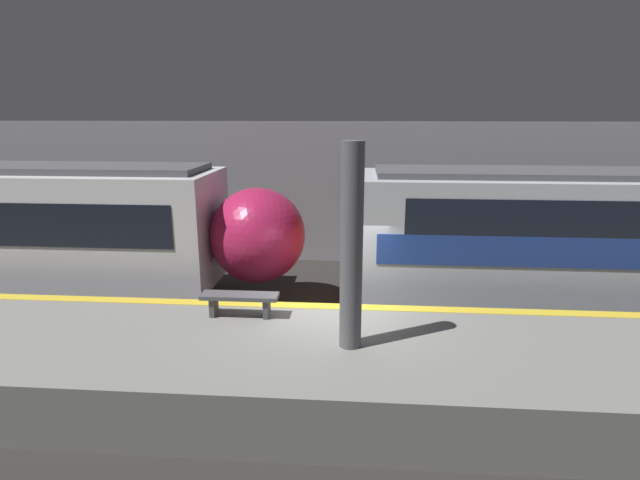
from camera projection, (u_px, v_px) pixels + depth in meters
ground_plane at (330, 350)px, 10.63m from camera, size 120.00×120.00×0.00m
platform at (324, 370)px, 8.77m from camera, size 40.00×3.58×1.07m
station_rear_barrier at (342, 193)px, 16.48m from camera, size 50.00×0.15×4.63m
support_pillar_near at (352, 248)px, 8.09m from camera, size 0.37×0.37×3.45m
platform_bench at (240, 300)px, 9.68m from camera, size 1.50×0.40×0.45m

